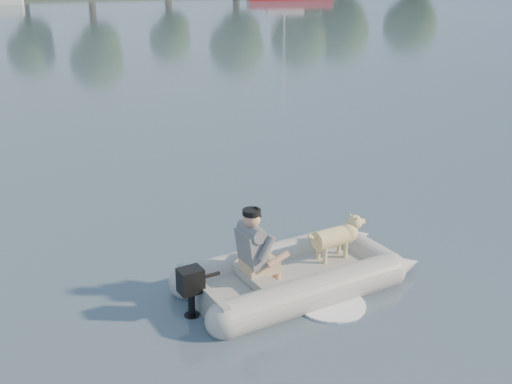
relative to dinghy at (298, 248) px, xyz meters
name	(u,v)px	position (x,y,z in m)	size (l,w,h in m)	color
water	(290,295)	(-0.19, -0.22, -0.51)	(160.00, 160.00, 0.00)	slate
dinghy	(298,248)	(0.00, 0.00, 0.00)	(4.17, 2.98, 1.22)	#999994
man	(253,245)	(-0.61, -0.07, 0.17)	(0.63, 0.54, 0.94)	slate
dog	(332,241)	(0.54, 0.15, -0.06)	(0.81, 0.29, 0.54)	tan
outboard_motor	(191,295)	(-1.42, -0.28, -0.24)	(0.36, 0.25, 0.68)	black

